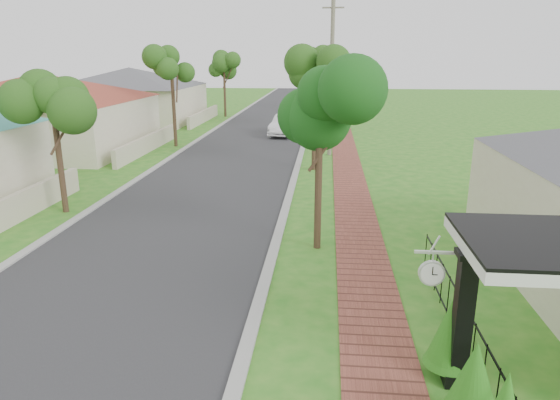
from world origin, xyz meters
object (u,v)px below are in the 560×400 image
at_px(parked_car_white, 286,125).
at_px(utility_pole, 331,79).
at_px(parked_car_red, 304,122).
at_px(station_clock, 432,272).
at_px(porch_post, 462,326).
at_px(near_tree, 320,108).

height_order(parked_car_white, utility_pole, utility_pole).
xyz_separation_m(parked_car_white, utility_pole, (3.14, -7.11, 3.56)).
bearing_deg(utility_pole, parked_car_white, 113.81).
relative_size(parked_car_red, parked_car_white, 1.02).
bearing_deg(station_clock, parked_car_white, 100.01).
relative_size(parked_car_white, utility_pole, 0.53).
distance_m(porch_post, station_clock, 1.05).
xyz_separation_m(porch_post, station_clock, (-0.50, 0.40, 0.83)).
relative_size(porch_post, utility_pole, 0.30).
height_order(porch_post, near_tree, near_tree).
height_order(near_tree, utility_pole, utility_pole).
xyz_separation_m(porch_post, utility_pole, (-2.25, 21.00, 3.18)).
distance_m(porch_post, parked_car_red, 29.89).
xyz_separation_m(parked_car_white, station_clock, (4.89, -27.71, 1.21)).
bearing_deg(porch_post, near_tree, 112.69).
bearing_deg(parked_car_white, utility_pole, -57.18).
height_order(porch_post, station_clock, porch_post).
bearing_deg(parked_car_white, near_tree, -73.78).
xyz_separation_m(parked_car_red, parked_car_white, (-1.24, -1.50, -0.04)).
relative_size(near_tree, station_clock, 6.83).
bearing_deg(station_clock, near_tree, 109.91).
xyz_separation_m(parked_car_red, station_clock, (3.65, -29.20, 1.17)).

